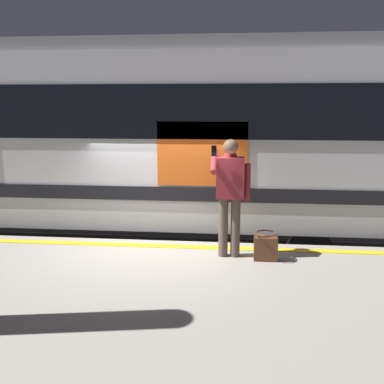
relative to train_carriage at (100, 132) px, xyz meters
name	(u,v)px	position (x,y,z in m)	size (l,w,h in m)	color
ground_plane	(160,291)	(-1.52, 1.88, -2.60)	(26.53, 26.53, 0.00)	#4C4742
platform	(127,334)	(-1.52, 4.10, -2.14)	(17.69, 4.45, 0.91)	#9E998E
safety_line	(155,246)	(-1.52, 2.18, -1.68)	(17.34, 0.16, 0.01)	yellow
track_rail_near	(170,263)	(-1.52, 0.71, -2.52)	(23.00, 0.08, 0.16)	slate
track_rail_far	(179,240)	(-1.52, -0.72, -2.52)	(23.00, 0.08, 0.16)	slate
train_carriage	(100,132)	(0.00, 0.00, 0.00)	(12.71, 3.10, 4.11)	silver
passenger	(230,188)	(-2.71, 2.52, -0.64)	(0.57, 0.55, 1.75)	brown
handbag	(266,247)	(-3.24, 2.66, -1.48)	(0.34, 0.31, 0.42)	#59331E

